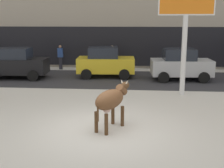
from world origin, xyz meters
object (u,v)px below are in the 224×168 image
object	(u,v)px
car_silver_hatchback	(181,65)
car_black_hatchback	(17,63)
pedestrian_by_cars	(60,57)
cow_brown	(111,100)
car_yellow_hatchback	(105,62)
pedestrian_far_left	(112,58)
billboard	(186,2)

from	to	relation	value
car_silver_hatchback	car_black_hatchback	bearing A→B (deg)	-178.17
pedestrian_by_cars	car_silver_hatchback	bearing A→B (deg)	-21.17
car_black_hatchback	car_silver_hatchback	distance (m)	9.83
cow_brown	car_black_hatchback	xyz separation A→B (m)	(-6.43, 8.06, -0.07)
cow_brown	car_silver_hatchback	distance (m)	9.03
car_black_hatchback	car_silver_hatchback	size ratio (longest dim) A/B	1.00
car_yellow_hatchback	pedestrian_by_cars	world-z (taller)	car_yellow_hatchback
car_yellow_hatchback	pedestrian_by_cars	size ratio (longest dim) A/B	2.08
car_black_hatchback	pedestrian_far_left	distance (m)	6.48
billboard	car_yellow_hatchback	distance (m)	6.75
car_black_hatchback	car_yellow_hatchback	xyz separation A→B (m)	(5.29, 0.87, 0.00)
car_silver_hatchback	pedestrian_by_cars	xyz separation A→B (m)	(-8.04, 3.11, -0.05)
pedestrian_far_left	cow_brown	bearing A→B (deg)	-85.40
cow_brown	car_silver_hatchback	bearing A→B (deg)	67.91
billboard	car_black_hatchback	world-z (taller)	billboard
cow_brown	billboard	world-z (taller)	billboard
billboard	pedestrian_by_cars	xyz separation A→B (m)	(-7.65, 6.65, -3.43)
car_silver_hatchback	pedestrian_far_left	world-z (taller)	car_silver_hatchback
pedestrian_by_cars	billboard	bearing A→B (deg)	-41.00
pedestrian_far_left	car_silver_hatchback	bearing A→B (deg)	-35.76
billboard	car_silver_hatchback	size ratio (longest dim) A/B	1.55
car_silver_hatchback	pedestrian_by_cars	distance (m)	8.62
car_yellow_hatchback	car_black_hatchback	bearing A→B (deg)	-170.65
billboard	car_yellow_hatchback	world-z (taller)	billboard
car_black_hatchback	pedestrian_far_left	size ratio (longest dim) A/B	2.08
car_silver_hatchback	pedestrian_far_left	xyz separation A→B (m)	(-4.32, 3.11, -0.05)
cow_brown	billboard	xyz separation A→B (m)	(3.01, 4.83, 3.32)
pedestrian_by_cars	car_yellow_hatchback	bearing A→B (deg)	-36.15
pedestrian_by_cars	cow_brown	bearing A→B (deg)	-68.00
cow_brown	car_yellow_hatchback	world-z (taller)	car_yellow_hatchback
billboard	pedestrian_far_left	size ratio (longest dim) A/B	3.21
car_silver_hatchback	cow_brown	bearing A→B (deg)	-112.09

